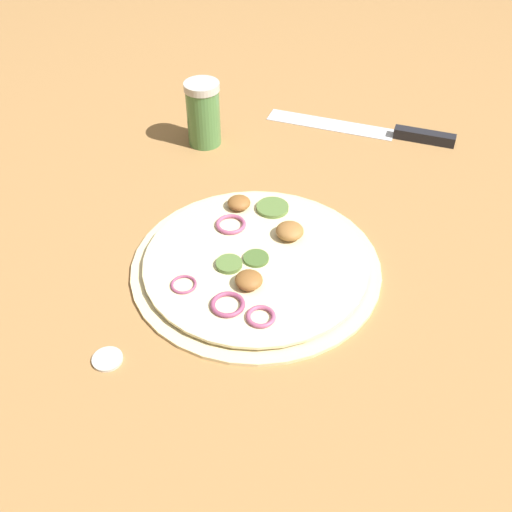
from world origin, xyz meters
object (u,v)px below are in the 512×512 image
knife (387,132)px  spice_jar (203,113)px  loose_cap (107,358)px  pizza (256,262)px

knife → spice_jar: 0.32m
spice_jar → loose_cap: spice_jar is taller
pizza → spice_jar: spice_jar is taller
knife → spice_jar: bearing=24.0°
pizza → loose_cap: size_ratio=9.42×
pizza → spice_jar: size_ratio=3.02×
knife → spice_jar: spice_jar is taller
spice_jar → pizza: bearing=59.8°
knife → loose_cap: 0.63m
pizza → loose_cap: pizza is taller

